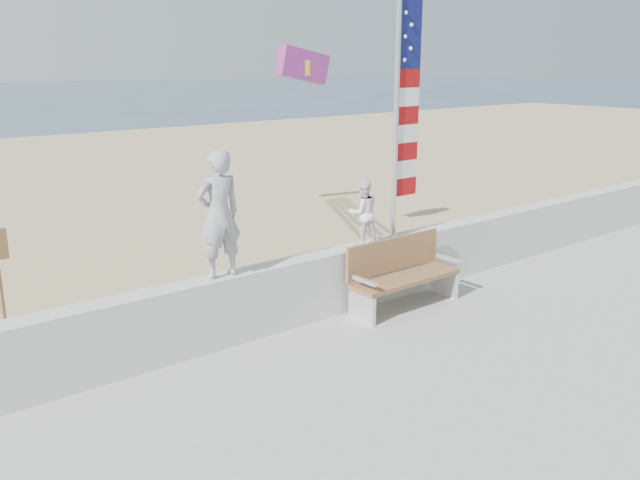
# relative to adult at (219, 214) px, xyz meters

# --- Properties ---
(ground) EXTENTS (220.00, 220.00, 0.00)m
(ground) POSITION_rel_adult_xyz_m (1.22, -2.00, -1.87)
(ground) COLOR #2C4359
(ground) RESTS_ON ground
(sand) EXTENTS (90.00, 40.00, 0.08)m
(sand) POSITION_rel_adult_xyz_m (1.22, 7.00, -1.83)
(sand) COLOR tan
(sand) RESTS_ON ground
(seawall) EXTENTS (30.00, 0.35, 0.90)m
(seawall) POSITION_rel_adult_xyz_m (1.22, 0.00, -1.24)
(seawall) COLOR beige
(seawall) RESTS_ON boardwalk
(adult) EXTENTS (0.59, 0.40, 1.58)m
(adult) POSITION_rel_adult_xyz_m (0.00, 0.00, 0.00)
(adult) COLOR #929397
(adult) RESTS_ON seawall
(child) EXTENTS (0.54, 0.48, 0.95)m
(child) POSITION_rel_adult_xyz_m (2.37, 0.00, -0.32)
(child) COLOR white
(child) RESTS_ON seawall
(bench) EXTENTS (1.80, 0.57, 1.00)m
(bench) POSITION_rel_adult_xyz_m (2.73, -0.45, -1.18)
(bench) COLOR #8A5E3C
(bench) RESTS_ON boardwalk
(flag) EXTENTS (0.50, 0.08, 3.50)m
(flag) POSITION_rel_adult_xyz_m (3.11, -0.00, 1.12)
(flag) COLOR silver
(flag) RESTS_ON seawall
(parafoil_kite) EXTENTS (1.06, 0.35, 0.72)m
(parafoil_kite) POSITION_rel_adult_xyz_m (3.69, 3.10, 1.70)
(parafoil_kite) COLOR red
(parafoil_kite) RESTS_ON ground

